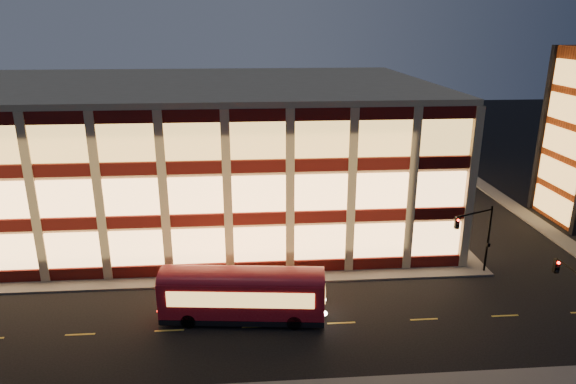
{
  "coord_description": "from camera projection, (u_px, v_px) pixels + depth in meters",
  "views": [
    {
      "loc": [
        3.78,
        -37.12,
        20.19
      ],
      "look_at": [
        7.32,
        8.0,
        5.23
      ],
      "focal_mm": 32.0,
      "sensor_mm": 36.0,
      "label": 1
    }
  ],
  "objects": [
    {
      "name": "trolley_bus",
      "position": [
        243.0,
        291.0,
        36.2
      ],
      "size": [
        11.73,
        4.07,
        3.89
      ],
      "rotation": [
        0.0,
        0.0,
        -0.11
      ],
      "color": "#9E0815",
      "rests_on": "ground"
    },
    {
      "name": "office_building",
      "position": [
        186.0,
        150.0,
        54.71
      ],
      "size": [
        50.45,
        30.45,
        14.5
      ],
      "color": "tan",
      "rests_on": "ground"
    },
    {
      "name": "sidewalk_office_south",
      "position": [
        169.0,
        282.0,
        41.89
      ],
      "size": [
        54.0,
        2.0,
        0.15
      ],
      "primitive_type": "cube",
      "color": "#514F4C",
      "rests_on": "ground"
    },
    {
      "name": "sidewalk_tower_west",
      "position": [
        510.0,
        204.0,
        59.78
      ],
      "size": [
        2.0,
        30.0,
        0.15
      ],
      "primitive_type": "cube",
      "color": "#514F4C",
      "rests_on": "ground"
    },
    {
      "name": "sidewalk_office_east",
      "position": [
        418.0,
        207.0,
        58.97
      ],
      "size": [
        2.0,
        30.0,
        0.15
      ],
      "primitive_type": "cube",
      "color": "#514F4C",
      "rests_on": "ground"
    },
    {
      "name": "ground",
      "position": [
        205.0,
        287.0,
        41.19
      ],
      "size": [
        200.0,
        200.0,
        0.0
      ],
      "primitive_type": "plane",
      "color": "black",
      "rests_on": "ground"
    },
    {
      "name": "traffic_signal_far",
      "position": [
        477.0,
        230.0,
        41.77
      ],
      "size": [
        3.79,
        1.87,
        6.0
      ],
      "color": "black",
      "rests_on": "ground"
    }
  ]
}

